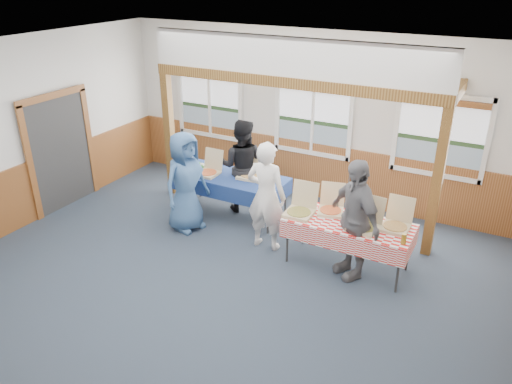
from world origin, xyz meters
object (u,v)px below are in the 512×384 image
at_px(person_grey, 354,219).
at_px(table_right, 349,225).
at_px(woman_white, 266,196).
at_px(woman_black, 242,166).
at_px(table_left, 231,179).
at_px(man_blue, 186,182).

bearing_deg(person_grey, table_right, 162.83).
bearing_deg(woman_white, woman_black, -46.25).
height_order(table_left, woman_white, woman_white).
bearing_deg(person_grey, table_left, -160.59).
height_order(table_left, man_blue, man_blue).
bearing_deg(table_left, woman_white, -52.40).
height_order(woman_white, person_grey, person_grey).
relative_size(table_left, woman_black, 1.27).
bearing_deg(table_left, table_right, -34.23).
xyz_separation_m(woman_white, person_grey, (1.47, -0.12, 0.01)).
xyz_separation_m(table_left, man_blue, (-0.39, -0.83, 0.17)).
xyz_separation_m(table_right, woman_white, (-1.36, -0.05, 0.20)).
relative_size(woman_white, person_grey, 0.99).
height_order(table_right, man_blue, man_blue).
xyz_separation_m(man_blue, person_grey, (2.96, -0.03, 0.04)).
xyz_separation_m(woman_white, man_blue, (-1.48, -0.09, -0.03)).
relative_size(woman_black, person_grey, 0.96).
xyz_separation_m(woman_black, man_blue, (-0.47, -1.09, 0.00)).
xyz_separation_m(woman_black, person_grey, (2.48, -1.12, 0.04)).
bearing_deg(woman_white, person_grey, 173.65).
bearing_deg(table_right, man_blue, 158.73).
bearing_deg(table_right, table_left, 140.26).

